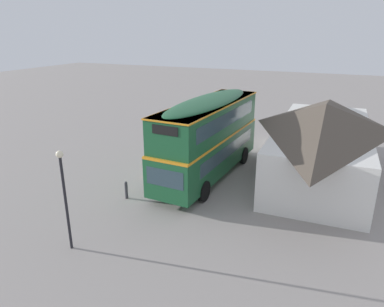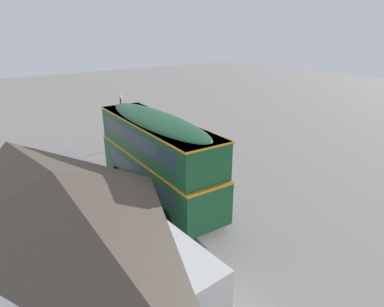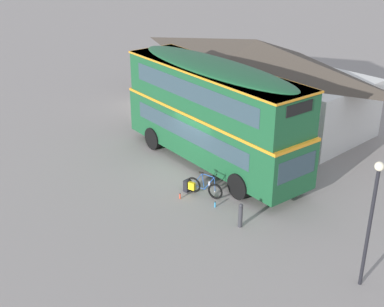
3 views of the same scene
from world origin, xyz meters
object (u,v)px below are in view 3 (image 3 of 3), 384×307
object	(u,v)px
backpack_on_ground	(187,185)
water_bottle_red_squeeze	(180,196)
touring_bicycle	(203,187)
street_lamp	(372,211)
kerb_bollard	(240,215)
double_decker_bus	(213,110)
water_bottle_blue_sports	(215,205)

from	to	relation	value
backpack_on_ground	water_bottle_red_squeeze	xyz separation A→B (m)	(0.28, -0.63, -0.17)
water_bottle_red_squeeze	touring_bicycle	bearing A→B (deg)	66.55
water_bottle_red_squeeze	street_lamp	world-z (taller)	street_lamp
backpack_on_ground	kerb_bollard	bearing A→B (deg)	-5.08
double_decker_bus	backpack_on_ground	size ratio (longest dim) A/B	18.46
touring_bicycle	backpack_on_ground	xyz separation A→B (m)	(-0.67, -0.25, -0.09)
street_lamp	kerb_bollard	xyz separation A→B (m)	(-4.74, -0.46, -2.14)
backpack_on_ground	street_lamp	bearing A→B (deg)	1.18
street_lamp	backpack_on_ground	bearing A→B (deg)	-178.82
backpack_on_ground	water_bottle_blue_sports	size ratio (longest dim) A/B	2.24
street_lamp	kerb_bollard	size ratio (longest dim) A/B	4.35
double_decker_bus	backpack_on_ground	bearing A→B (deg)	-64.56
kerb_bollard	water_bottle_red_squeeze	bearing A→B (deg)	-173.68
double_decker_bus	street_lamp	xyz separation A→B (m)	(9.30, -2.39, -0.00)
touring_bicycle	water_bottle_blue_sports	bearing A→B (deg)	-14.92
street_lamp	water_bottle_blue_sports	bearing A→B (deg)	-178.30
water_bottle_blue_sports	kerb_bollard	distance (m)	1.70
water_bottle_red_squeeze	street_lamp	distance (m)	8.24
water_bottle_blue_sports	water_bottle_red_squeeze	bearing A→B (deg)	-156.77
water_bottle_blue_sports	street_lamp	size ratio (longest dim) A/B	0.06
kerb_bollard	double_decker_bus	bearing A→B (deg)	147.92
backpack_on_ground	water_bottle_red_squeeze	size ratio (longest dim) A/B	2.22
street_lamp	kerb_bollard	bearing A→B (deg)	-174.43
touring_bicycle	water_bottle_blue_sports	world-z (taller)	touring_bicycle
street_lamp	touring_bicycle	bearing A→B (deg)	179.33
touring_bicycle	water_bottle_blue_sports	xyz separation A→B (m)	(1.04, -0.28, -0.26)
water_bottle_red_squeeze	street_lamp	bearing A→B (deg)	5.86
backpack_on_ground	water_bottle_blue_sports	bearing A→B (deg)	-0.79
touring_bicycle	backpack_on_ground	size ratio (longest dim) A/B	3.03
water_bottle_red_squeeze	street_lamp	xyz separation A→B (m)	(7.80, 0.80, 2.52)
double_decker_bus	touring_bicycle	distance (m)	3.74
touring_bicycle	water_bottle_red_squeeze	bearing A→B (deg)	-113.45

